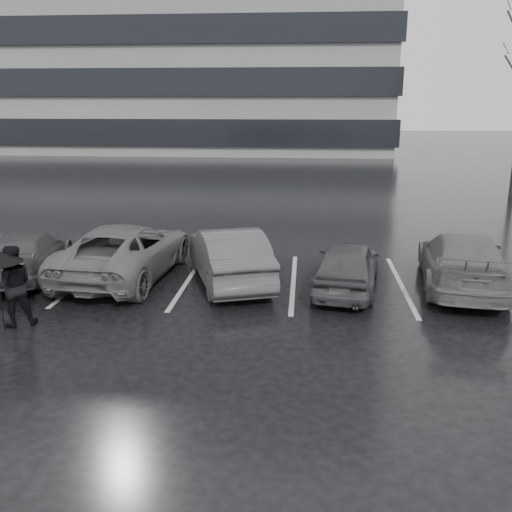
{
  "coord_description": "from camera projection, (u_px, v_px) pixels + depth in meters",
  "views": [
    {
      "loc": [
        0.85,
        -11.85,
        4.65
      ],
      "look_at": [
        -0.26,
        1.0,
        1.1
      ],
      "focal_mm": 40.0,
      "sensor_mm": 36.0,
      "label": 1
    }
  ],
  "objects": [
    {
      "name": "car_west_a",
      "position": [
        229.0,
        255.0,
        14.84
      ],
      "size": [
        2.88,
        4.71,
        1.46
      ],
      "primitive_type": "imported",
      "rotation": [
        0.0,
        0.0,
        3.47
      ],
      "color": "#2D2D30",
      "rests_on": "ground"
    },
    {
      "name": "stall_stripes",
      "position": [
        241.0,
        280.0,
        15.15
      ],
      "size": [
        19.72,
        5.0,
        0.0
      ],
      "color": "#B4B4B6",
      "rests_on": "ground"
    },
    {
      "name": "car_west_b",
      "position": [
        125.0,
        251.0,
        15.28
      ],
      "size": [
        2.86,
        5.45,
        1.46
      ],
      "primitive_type": "imported",
      "rotation": [
        0.0,
        0.0,
        3.06
      ],
      "color": "#464648",
      "rests_on": "ground"
    },
    {
      "name": "ground",
      "position": [
        264.0,
        316.0,
        12.69
      ],
      "size": [
        160.0,
        160.0,
        0.0
      ],
      "primitive_type": "plane",
      "color": "black",
      "rests_on": "ground"
    },
    {
      "name": "pedestrian_right",
      "position": [
        13.0,
        286.0,
        11.94
      ],
      "size": [
        1.07,
        0.99,
        1.75
      ],
      "primitive_type": "imported",
      "rotation": [
        0.0,
        0.0,
        3.65
      ],
      "color": "black",
      "rests_on": "ground"
    },
    {
      "name": "car_east",
      "position": [
        462.0,
        260.0,
        14.46
      ],
      "size": [
        2.61,
        5.08,
        1.41
      ],
      "primitive_type": "imported",
      "rotation": [
        0.0,
        0.0,
        3.01
      ],
      "color": "#464648",
      "rests_on": "ground"
    },
    {
      "name": "car_main",
      "position": [
        347.0,
        266.0,
        14.23
      ],
      "size": [
        2.07,
        3.91,
        1.27
      ],
      "primitive_type": "imported",
      "rotation": [
        0.0,
        0.0,
        2.98
      ],
      "color": "black",
      "rests_on": "ground"
    },
    {
      "name": "car_west_c",
      "position": [
        28.0,
        254.0,
        15.41
      ],
      "size": [
        2.47,
        4.43,
        1.21
      ],
      "primitive_type": "imported",
      "rotation": [
        0.0,
        0.0,
        3.33
      ],
      "color": "black",
      "rests_on": "ground"
    }
  ]
}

